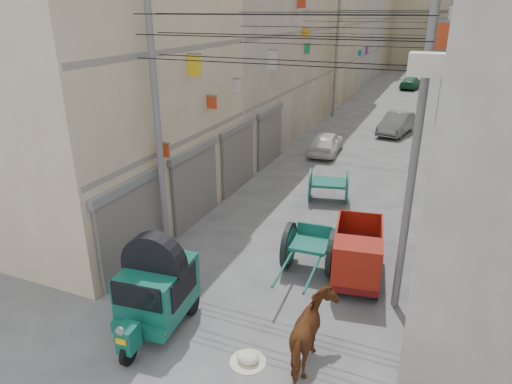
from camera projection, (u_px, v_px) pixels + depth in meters
The scene contains 16 objects.
building_row_left at pixel (304, 21), 38.12m from camera, with size 8.00×62.00×14.00m.
end_cap_building at pixel (429, 15), 62.45m from camera, with size 22.00×10.00×13.00m, color #B6AB90.
shutters_left at pixel (219, 168), 18.22m from camera, with size 0.18×14.40×2.88m.
signboards at pixel (371, 85), 25.72m from camera, with size 8.22×40.52×5.67m.
ac_units at pixel (441, 8), 10.95m from camera, with size 0.70×6.55×3.35m.
utility_poles at pixel (355, 87), 21.53m from camera, with size 7.40×22.20×8.00m.
overhead_cables at pixel (348, 26), 18.27m from camera, with size 7.40×22.52×1.12m.
auto_rickshaw at pixel (156, 286), 11.11m from camera, with size 1.76×2.82×1.94m.
tonga_cart at pixel (310, 248), 13.67m from camera, with size 1.58×3.26×1.45m.
mini_truck at pixel (357, 259), 12.98m from camera, with size 1.75×3.12×1.66m.
second_cart at pixel (328, 184), 18.67m from camera, with size 1.84×1.70×1.39m.
feed_sack at pixel (248, 357), 10.27m from camera, with size 0.52×0.41×0.26m, color beige.
horse at pixel (313, 334), 9.99m from camera, with size 0.87×1.90×1.61m, color brown.
distant_car_white at pixel (326, 143), 24.92m from camera, with size 1.44×3.59×1.22m, color silver.
distant_car_grey at pixel (397, 123), 28.85m from camera, with size 1.40×4.03×1.33m, color #4E5350.
distant_car_green at pixel (411, 83), 45.13m from camera, with size 1.59×3.91×1.13m, color #1E5734.
Camera 1 is at (4.14, -4.94, 7.44)m, focal length 32.00 mm.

